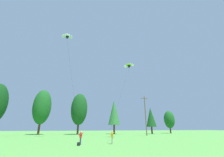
{
  "coord_description": "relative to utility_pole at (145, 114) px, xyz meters",
  "views": [
    {
      "loc": [
        -3.4,
        2.3,
        2.1
      ],
      "look_at": [
        2.12,
        22.68,
        9.12
      ],
      "focal_mm": 23.77,
      "sensor_mm": 36.0,
      "label": 1
    }
  ],
  "objects": [
    {
      "name": "treeline_tree_c",
      "position": [
        -29.9,
        14.11,
        2.91
      ],
      "size": [
        5.64,
        5.64,
        14.24
      ],
      "color": "#472D19",
      "rests_on": "ground_plane"
    },
    {
      "name": "treeline_tree_d",
      "position": [
        -17.99,
        12.38,
        2.32
      ],
      "size": [
        5.38,
        5.38,
        13.26
      ],
      "color": "#472D19",
      "rests_on": "ground_plane"
    },
    {
      "name": "treeline_tree_e",
      "position": [
        -5.41,
        13.69,
        1.71
      ],
      "size": [
        4.21,
        4.21,
        11.84
      ],
      "color": "#472D19",
      "rests_on": "ground_plane"
    },
    {
      "name": "treeline_tree_f",
      "position": [
        7.82,
        10.95,
        0.05
      ],
      "size": [
        3.62,
        3.62,
        9.2
      ],
      "color": "#472D19",
      "rests_on": "ground_plane"
    },
    {
      "name": "treeline_tree_g",
      "position": [
        18.0,
        14.48,
        -0.48
      ],
      "size": [
        4.13,
        4.13,
        8.65
      ],
      "color": "#472D19",
      "rests_on": "ground_plane"
    },
    {
      "name": "utility_pole",
      "position": [
        0.0,
        0.0,
        0.0
      ],
      "size": [
        2.2,
        0.26,
        10.88
      ],
      "color": "brown",
      "rests_on": "ground_plane"
    },
    {
      "name": "kite_flyer_near",
      "position": [
        -19.05,
        -18.12,
        -4.71
      ],
      "size": [
        0.61,
        0.64,
        1.69
      ],
      "color": "navy",
      "rests_on": "ground_plane"
    },
    {
      "name": "kite_flyer_mid",
      "position": [
        -14.85,
        -18.38,
        -4.71
      ],
      "size": [
        0.69,
        0.71,
        1.69
      ],
      "color": "gray",
      "rests_on": "ground_plane"
    },
    {
      "name": "parafoil_kite_high_white",
      "position": [
        -23.17,
        -3.67,
        19.27
      ],
      "size": [
        5.32,
        15.09,
        24.16
      ],
      "color": "white"
    },
    {
      "name": "parafoil_kite_mid_lime_white",
      "position": [
        -7.88,
        -8.34,
        10.68
      ],
      "size": [
        8.55,
        11.11,
        15.36
      ],
      "color": "#93D633"
    },
    {
      "name": "backpack",
      "position": [
        -19.31,
        -19.2,
        -5.51
      ],
      "size": [
        0.39,
        0.4,
        0.4
      ],
      "primitive_type": "cube",
      "rotation": [
        0.0,
        0.0,
        0.87
      ],
      "color": "black",
      "rests_on": "ground_plane"
    }
  ]
}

